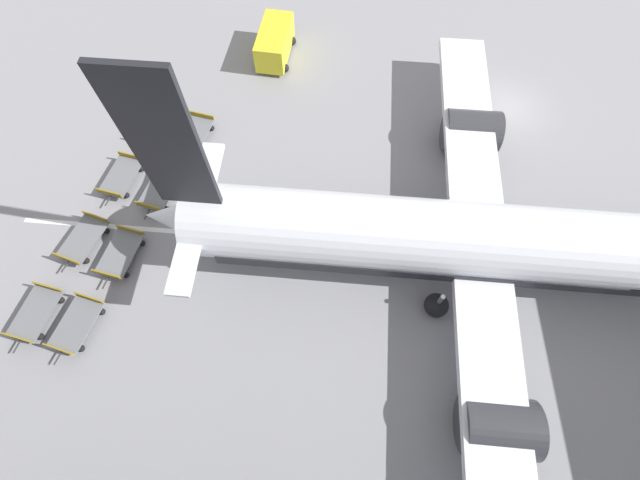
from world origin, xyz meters
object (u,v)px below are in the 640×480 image
(baggage_dolly_row_near_col_a, at_px, (156,124))
(baggage_dolly_row_mid_a_col_a, at_px, (194,134))
(baggage_dolly_row_mid_a_col_b, at_px, (161,189))
(baggage_dolly_row_near_col_d, at_px, (36,313))
(baggage_dolly_row_near_col_b, at_px, (122,177))
(baggage_dolly_row_mid_a_col_d, at_px, (77,324))
(baggage_dolly_row_mid_a_col_c, at_px, (120,254))
(service_van, at_px, (275,42))
(airplane, at_px, (499,243))
(baggage_dolly_row_near_col_c, at_px, (83,239))

(baggage_dolly_row_near_col_a, xyz_separation_m, baggage_dolly_row_mid_a_col_a, (0.69, 2.75, 0.00))
(baggage_dolly_row_near_col_a, height_order, baggage_dolly_row_mid_a_col_b, same)
(baggage_dolly_row_near_col_a, bearing_deg, baggage_dolly_row_near_col_d, -13.02)
(baggage_dolly_row_near_col_b, distance_m, baggage_dolly_row_mid_a_col_d, 9.34)
(baggage_dolly_row_near_col_a, height_order, baggage_dolly_row_mid_a_col_c, same)
(service_van, xyz_separation_m, baggage_dolly_row_near_col_d, (20.83, -10.12, -0.69))
(baggage_dolly_row_mid_a_col_b, bearing_deg, baggage_dolly_row_mid_a_col_c, -15.16)
(airplane, distance_m, baggage_dolly_row_mid_a_col_b, 19.64)
(baggage_dolly_row_near_col_a, xyz_separation_m, baggage_dolly_row_near_col_b, (4.35, -1.04, 0.00))
(service_van, height_order, baggage_dolly_row_near_col_d, service_van)
(airplane, distance_m, baggage_dolly_row_mid_a_col_a, 19.76)
(service_van, relative_size, baggage_dolly_row_near_col_c, 1.23)
(service_van, bearing_deg, baggage_dolly_row_mid_a_col_c, -21.29)
(baggage_dolly_row_near_col_a, distance_m, baggage_dolly_row_mid_a_col_b, 5.33)
(baggage_dolly_row_near_col_b, relative_size, baggage_dolly_row_mid_a_col_b, 1.00)
(baggage_dolly_row_mid_a_col_c, bearing_deg, baggage_dolly_row_mid_a_col_d, -14.73)
(baggage_dolly_row_mid_a_col_b, bearing_deg, baggage_dolly_row_near_col_c, -43.95)
(baggage_dolly_row_near_col_a, relative_size, baggage_dolly_row_near_col_c, 1.00)
(baggage_dolly_row_near_col_a, relative_size, baggage_dolly_row_near_col_b, 1.00)
(airplane, height_order, baggage_dolly_row_near_col_d, airplane)
(airplane, relative_size, baggage_dolly_row_near_col_c, 10.01)
(service_van, height_order, baggage_dolly_row_mid_a_col_a, service_van)
(baggage_dolly_row_mid_a_col_a, height_order, baggage_dolly_row_mid_a_col_d, same)
(baggage_dolly_row_near_col_d, height_order, baggage_dolly_row_mid_a_col_a, same)
(baggage_dolly_row_mid_a_col_d, bearing_deg, baggage_dolly_row_near_col_b, -177.89)
(baggage_dolly_row_near_col_b, bearing_deg, baggage_dolly_row_mid_a_col_d, 2.11)
(baggage_dolly_row_near_col_a, xyz_separation_m, baggage_dolly_row_near_col_c, (8.79, -1.98, 0.00))
(baggage_dolly_row_mid_a_col_c, bearing_deg, baggage_dolly_row_mid_a_col_b, 164.84)
(airplane, xyz_separation_m, baggage_dolly_row_mid_a_col_b, (-3.26, -19.22, -2.34))
(baggage_dolly_row_mid_a_col_a, distance_m, baggage_dolly_row_mid_a_col_c, 9.12)
(airplane, relative_size, baggage_dolly_row_mid_a_col_b, 10.00)
(baggage_dolly_row_near_col_c, height_order, baggage_dolly_row_mid_a_col_c, same)
(service_van, bearing_deg, baggage_dolly_row_near_col_a, -43.00)
(airplane, distance_m, baggage_dolly_row_mid_a_col_d, 22.29)
(airplane, distance_m, baggage_dolly_row_mid_a_col_c, 20.59)
(baggage_dolly_row_mid_a_col_b, distance_m, baggage_dolly_row_mid_a_col_c, 4.58)
(service_van, height_order, baggage_dolly_row_near_col_a, service_van)
(baggage_dolly_row_mid_a_col_d, bearing_deg, baggage_dolly_row_near_col_d, -99.79)
(baggage_dolly_row_near_col_d, bearing_deg, baggage_dolly_row_mid_a_col_b, 150.33)
(baggage_dolly_row_near_col_c, bearing_deg, baggage_dolly_row_near_col_a, 167.30)
(baggage_dolly_row_near_col_b, xyz_separation_m, baggage_dolly_row_near_col_c, (4.45, -0.94, 0.00))
(airplane, distance_m, baggage_dolly_row_near_col_c, 22.93)
(baggage_dolly_row_near_col_d, height_order, baggage_dolly_row_mid_a_col_b, same)
(baggage_dolly_row_near_col_d, xyz_separation_m, baggage_dolly_row_mid_a_col_d, (0.41, 2.37, 0.00))
(baggage_dolly_row_near_col_c, bearing_deg, baggage_dolly_row_mid_a_col_c, 73.42)
(baggage_dolly_row_mid_a_col_b, bearing_deg, baggage_dolly_row_mid_a_col_d, -14.95)
(baggage_dolly_row_mid_a_col_a, bearing_deg, baggage_dolly_row_near_col_c, -30.30)
(baggage_dolly_row_near_col_a, xyz_separation_m, baggage_dolly_row_mid_a_col_d, (13.68, -0.70, 0.00))
(baggage_dolly_row_near_col_a, height_order, baggage_dolly_row_near_col_d, same)
(baggage_dolly_row_near_col_c, xyz_separation_m, baggage_dolly_row_mid_a_col_c, (0.71, 2.38, 0.00))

